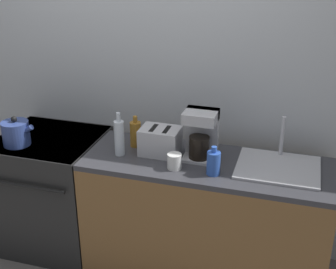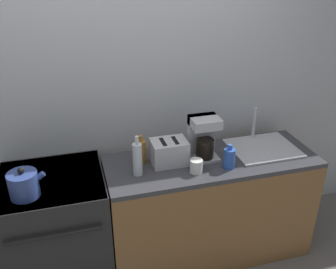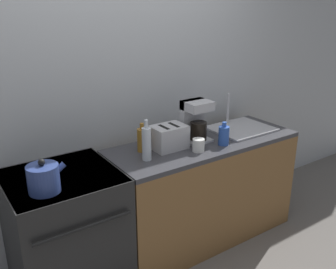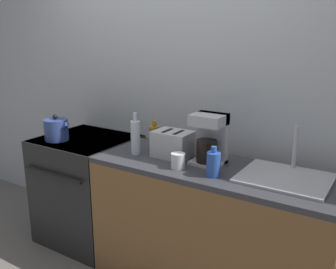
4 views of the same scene
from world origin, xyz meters
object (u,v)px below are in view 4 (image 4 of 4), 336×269
at_px(kettle, 56,130).
at_px(bottle_clear, 135,137).
at_px(cup_white, 178,161).
at_px(bottle_blue, 213,164).
at_px(bottle_amber, 155,137).
at_px(stove, 88,187).
at_px(toaster, 173,144).
at_px(coffee_maker, 210,138).

bearing_deg(kettle, bottle_clear, 4.58).
height_order(kettle, bottle_clear, bottle_clear).
xyz_separation_m(bottle_clear, cup_white, (0.40, -0.08, -0.07)).
distance_m(kettle, bottle_clear, 0.74).
bearing_deg(bottle_blue, bottle_clear, 172.27).
distance_m(bottle_amber, bottle_blue, 0.64).
height_order(stove, toaster, toaster).
bearing_deg(bottle_clear, cup_white, -11.83).
bearing_deg(bottle_clear, coffee_maker, 12.05).
bearing_deg(bottle_amber, toaster, -17.80).
bearing_deg(bottle_clear, bottle_amber, 70.45).
bearing_deg(toaster, bottle_amber, 162.20).
xyz_separation_m(bottle_amber, bottle_blue, (0.59, -0.24, -0.01)).
bearing_deg(stove, coffee_maker, 0.59).
bearing_deg(toaster, coffee_maker, 4.14).
xyz_separation_m(coffee_maker, bottle_clear, (-0.52, -0.11, -0.05)).
bearing_deg(stove, kettle, -132.75).
distance_m(coffee_maker, cup_white, 0.26).
bearing_deg(kettle, bottle_amber, 15.07).
xyz_separation_m(bottle_amber, cup_white, (0.34, -0.24, -0.04)).
height_order(toaster, bottle_amber, bottle_amber).
height_order(kettle, coffee_maker, coffee_maker).
height_order(bottle_amber, bottle_blue, bottle_amber).
distance_m(stove, bottle_clear, 0.81).
distance_m(stove, bottle_blue, 1.34).
distance_m(stove, kettle, 0.56).
bearing_deg(kettle, coffee_maker, 7.70).
bearing_deg(bottle_blue, toaster, 155.59).
height_order(toaster, bottle_blue, bottle_blue).
height_order(coffee_maker, cup_white, coffee_maker).
distance_m(bottle_amber, cup_white, 0.42).
bearing_deg(bottle_blue, cup_white, 179.05).
relative_size(stove, bottle_amber, 4.05).
relative_size(bottle_blue, bottle_clear, 0.62).
height_order(kettle, toaster, kettle).
distance_m(coffee_maker, bottle_amber, 0.47).
xyz_separation_m(toaster, bottle_amber, (-0.20, 0.06, 0.00)).
distance_m(stove, bottle_amber, 0.83).
height_order(bottle_blue, bottle_clear, bottle_clear).
bearing_deg(kettle, stove, 47.25).
relative_size(kettle, toaster, 0.91).
bearing_deg(coffee_maker, kettle, -172.30).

